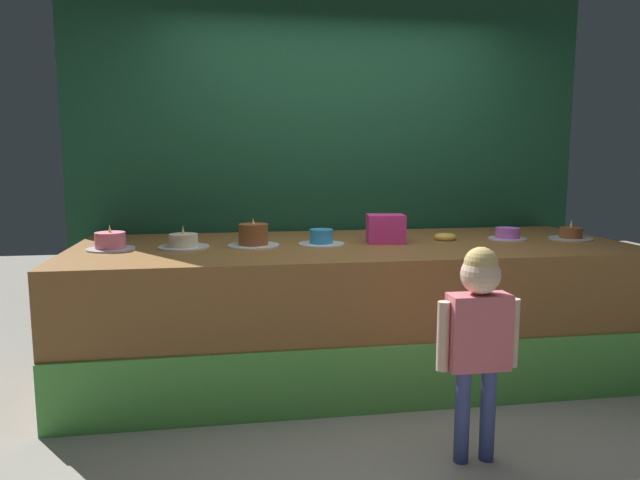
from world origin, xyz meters
TOP-DOWN VIEW (x-y plane):
  - ground_plane at (0.00, 0.00)m, footprint 12.00×12.00m
  - stage_platform at (0.00, 0.70)m, footprint 3.62×1.42m
  - curtain_backdrop at (0.00, 1.50)m, footprint 3.99×0.08m
  - child_figure at (0.31, -0.58)m, footprint 0.40×0.18m
  - pink_box at (0.22, 0.70)m, footprint 0.27×0.22m
  - donut at (0.66, 0.76)m, footprint 0.15×0.15m
  - cake_far_left at (-1.54, 0.68)m, footprint 0.29×0.29m
  - cake_left at (-1.10, 0.69)m, footprint 0.32×0.32m
  - cake_center_left at (-0.66, 0.68)m, footprint 0.33×0.33m
  - cake_center_right at (-0.22, 0.68)m, footprint 0.30×0.30m
  - cake_right at (1.10, 0.72)m, footprint 0.26×0.26m
  - cake_far_right at (1.54, 0.66)m, footprint 0.30×0.30m

SIDE VIEW (x-z plane):
  - ground_plane at x=0.00m, z-range 0.00..0.00m
  - stage_platform at x=0.00m, z-range 0.00..0.87m
  - child_figure at x=0.31m, z-range 0.15..1.18m
  - donut at x=0.66m, z-range 0.87..0.91m
  - cake_far_right at x=1.54m, z-range 0.83..0.97m
  - cake_right at x=1.10m, z-range 0.86..0.94m
  - cake_left at x=-1.10m, z-range 0.83..0.98m
  - cake_center_right at x=-0.22m, z-range 0.86..0.96m
  - cake_far_left at x=-1.54m, z-range 0.84..0.99m
  - cake_center_left at x=-0.66m, z-range 0.84..1.02m
  - pink_box at x=0.22m, z-range 0.87..1.06m
  - curtain_backdrop at x=0.00m, z-range 0.00..2.95m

